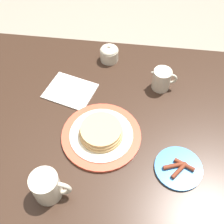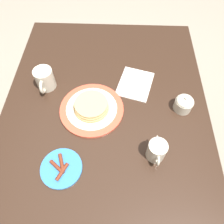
# 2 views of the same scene
# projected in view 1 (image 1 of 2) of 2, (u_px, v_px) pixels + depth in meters

# --- Properties ---
(ground_plane) EXTENTS (8.00, 8.00, 0.00)m
(ground_plane) POSITION_uv_depth(u_px,v_px,m) (110.00, 196.00, 1.60)
(ground_plane) COLOR gray
(dining_table) EXTENTS (1.26, 0.91, 0.73)m
(dining_table) POSITION_uv_depth(u_px,v_px,m) (110.00, 140.00, 1.12)
(dining_table) COLOR #332116
(dining_table) RESTS_ON ground_plane
(pancake_plate) EXTENTS (0.28, 0.28, 0.05)m
(pancake_plate) POSITION_uv_depth(u_px,v_px,m) (101.00, 134.00, 0.98)
(pancake_plate) COLOR #DB5138
(pancake_plate) RESTS_ON dining_table
(side_plate_bacon) EXTENTS (0.16, 0.16, 0.02)m
(side_plate_bacon) POSITION_uv_depth(u_px,v_px,m) (178.00, 168.00, 0.91)
(side_plate_bacon) COLOR #337AC6
(side_plate_bacon) RESTS_ON dining_table
(coffee_mug) EXTENTS (0.12, 0.09, 0.10)m
(coffee_mug) POSITION_uv_depth(u_px,v_px,m) (47.00, 186.00, 0.83)
(coffee_mug) COLOR beige
(coffee_mug) RESTS_ON dining_table
(creamer_pitcher) EXTENTS (0.11, 0.07, 0.10)m
(creamer_pitcher) POSITION_uv_depth(u_px,v_px,m) (162.00, 79.00, 1.10)
(creamer_pitcher) COLOR beige
(creamer_pitcher) RESTS_ON dining_table
(sugar_bowl) EXTENTS (0.08, 0.08, 0.08)m
(sugar_bowl) POSITION_uv_depth(u_px,v_px,m) (109.00, 53.00, 1.20)
(sugar_bowl) COLOR beige
(sugar_bowl) RESTS_ON dining_table
(napkin) EXTENTS (0.22, 0.19, 0.01)m
(napkin) POSITION_uv_depth(u_px,v_px,m) (70.00, 91.00, 1.12)
(napkin) COLOR silver
(napkin) RESTS_ON dining_table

